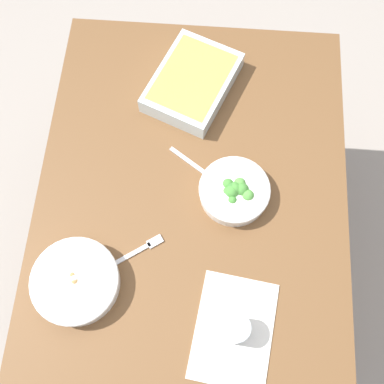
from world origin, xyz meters
TOP-DOWN VIEW (x-y plane):
  - ground_plane at (0.00, 0.00)m, footprint 6.00×6.00m
  - dining_table at (0.00, 0.00)m, footprint 1.20×0.90m
  - placemat at (0.38, 0.14)m, footprint 0.30×0.24m
  - stew_bowl at (0.29, -0.29)m, footprint 0.23×0.23m
  - broccoli_bowl at (-0.00, 0.12)m, footprint 0.20×0.20m
  - baking_dish at (-0.35, -0.02)m, footprint 0.36×0.32m
  - drink_cup at (0.38, 0.14)m, footprint 0.07×0.07m
  - spoon_by_stew at (0.26, -0.25)m, footprint 0.13×0.14m
  - spoon_by_broccoli at (-0.07, 0.02)m, footprint 0.11×0.16m
  - fork_on_table at (0.19, -0.14)m, footprint 0.11×0.16m

SIDE VIEW (x-z plane):
  - ground_plane at x=0.00m, z-range 0.00..0.00m
  - dining_table at x=0.00m, z-range 0.28..1.02m
  - placemat at x=0.38m, z-range 0.74..0.74m
  - fork_on_table at x=0.19m, z-range 0.74..0.75m
  - spoon_by_stew at x=0.26m, z-range 0.74..0.75m
  - spoon_by_broccoli at x=-0.07m, z-range 0.74..0.75m
  - broccoli_bowl at x=0.00m, z-range 0.74..0.80m
  - stew_bowl at x=0.29m, z-range 0.74..0.80m
  - baking_dish at x=-0.35m, z-range 0.74..0.80m
  - drink_cup at x=0.38m, z-range 0.74..0.82m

